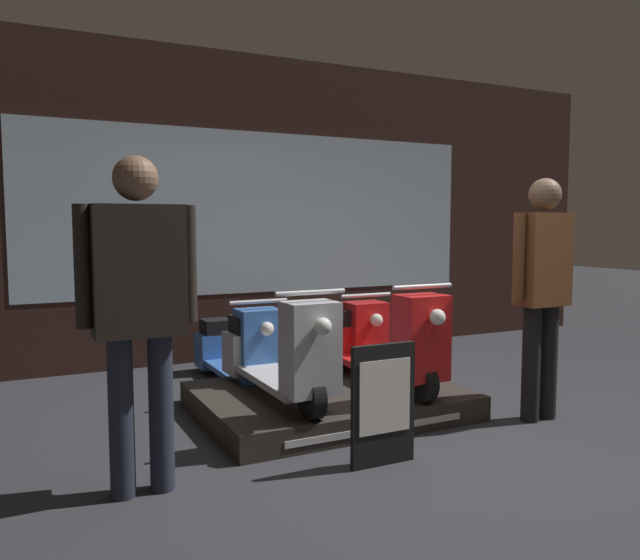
{
  "coord_description": "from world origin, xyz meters",
  "views": [
    {
      "loc": [
        -2.44,
        -3.2,
        1.43
      ],
      "look_at": [
        -0.13,
        1.47,
        0.96
      ],
      "focal_mm": 35.0,
      "sensor_mm": 36.0,
      "label": 1
    }
  ],
  "objects_px": {
    "person_left_browsing": "(138,294)",
    "price_sign_board": "(383,404)",
    "scooter_backrow_0": "(237,351)",
    "scooter_backrow_1": "(336,342)",
    "scooter_display_left": "(278,355)",
    "scooter_display_right": "(380,344)",
    "person_right_browsing": "(542,281)"
  },
  "relations": [
    {
      "from": "scooter_display_right",
      "to": "scooter_backrow_1",
      "type": "relative_size",
      "value": 1.0
    },
    {
      "from": "scooter_display_left",
      "to": "person_right_browsing",
      "type": "relative_size",
      "value": 0.89
    },
    {
      "from": "price_sign_board",
      "to": "scooter_display_right",
      "type": "bearing_deg",
      "value": 58.92
    },
    {
      "from": "scooter_display_right",
      "to": "person_right_browsing",
      "type": "bearing_deg",
      "value": -42.12
    },
    {
      "from": "scooter_display_right",
      "to": "person_left_browsing",
      "type": "relative_size",
      "value": 0.88
    },
    {
      "from": "scooter_display_left",
      "to": "person_left_browsing",
      "type": "xyz_separation_m",
      "value": [
        -1.11,
        -0.79,
        0.57
      ]
    },
    {
      "from": "scooter_display_left",
      "to": "price_sign_board",
      "type": "distance_m",
      "value": 1.06
    },
    {
      "from": "scooter_backrow_1",
      "to": "person_left_browsing",
      "type": "xyz_separation_m",
      "value": [
        -2.15,
        -1.86,
        0.75
      ]
    },
    {
      "from": "scooter_display_left",
      "to": "person_left_browsing",
      "type": "distance_m",
      "value": 1.47
    },
    {
      "from": "scooter_backrow_0",
      "to": "person_left_browsing",
      "type": "xyz_separation_m",
      "value": [
        -1.16,
        -1.86,
        0.75
      ]
    },
    {
      "from": "price_sign_board",
      "to": "scooter_backrow_0",
      "type": "bearing_deg",
      "value": 95.19
    },
    {
      "from": "scooter_display_left",
      "to": "scooter_display_right",
      "type": "height_order",
      "value": "same"
    },
    {
      "from": "scooter_display_right",
      "to": "scooter_display_left",
      "type": "bearing_deg",
      "value": 180.0
    },
    {
      "from": "scooter_display_left",
      "to": "person_right_browsing",
      "type": "height_order",
      "value": "person_right_browsing"
    },
    {
      "from": "person_right_browsing",
      "to": "price_sign_board",
      "type": "distance_m",
      "value": 1.64
    },
    {
      "from": "scooter_backrow_0",
      "to": "scooter_backrow_1",
      "type": "relative_size",
      "value": 1.0
    },
    {
      "from": "person_left_browsing",
      "to": "price_sign_board",
      "type": "height_order",
      "value": "person_left_browsing"
    },
    {
      "from": "scooter_backrow_0",
      "to": "scooter_backrow_1",
      "type": "xyz_separation_m",
      "value": [
        0.99,
        0.0,
        0.0
      ]
    },
    {
      "from": "scooter_display_left",
      "to": "scooter_backrow_1",
      "type": "distance_m",
      "value": 1.51
    },
    {
      "from": "person_right_browsing",
      "to": "scooter_backrow_1",
      "type": "bearing_deg",
      "value": 110.42
    },
    {
      "from": "scooter_display_left",
      "to": "scooter_backrow_0",
      "type": "relative_size",
      "value": 1.0
    },
    {
      "from": "scooter_display_right",
      "to": "price_sign_board",
      "type": "relative_size",
      "value": 2.14
    },
    {
      "from": "scooter_backrow_0",
      "to": "person_right_browsing",
      "type": "relative_size",
      "value": 0.89
    },
    {
      "from": "scooter_display_right",
      "to": "scooter_backrow_0",
      "type": "relative_size",
      "value": 1.0
    },
    {
      "from": "scooter_backrow_0",
      "to": "scooter_display_left",
      "type": "bearing_deg",
      "value": -92.9
    },
    {
      "from": "scooter_backrow_1",
      "to": "price_sign_board",
      "type": "height_order",
      "value": "scooter_backrow_1"
    },
    {
      "from": "scooter_display_left",
      "to": "person_left_browsing",
      "type": "height_order",
      "value": "person_left_browsing"
    },
    {
      "from": "scooter_display_left",
      "to": "person_right_browsing",
      "type": "distance_m",
      "value": 1.98
    },
    {
      "from": "person_right_browsing",
      "to": "price_sign_board",
      "type": "bearing_deg",
      "value": -171.01
    },
    {
      "from": "scooter_backrow_1",
      "to": "price_sign_board",
      "type": "relative_size",
      "value": 2.14
    },
    {
      "from": "scooter_display_left",
      "to": "person_right_browsing",
      "type": "xyz_separation_m",
      "value": [
        1.74,
        -0.79,
        0.52
      ]
    },
    {
      "from": "person_right_browsing",
      "to": "scooter_display_right",
      "type": "bearing_deg",
      "value": 137.88
    }
  ]
}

